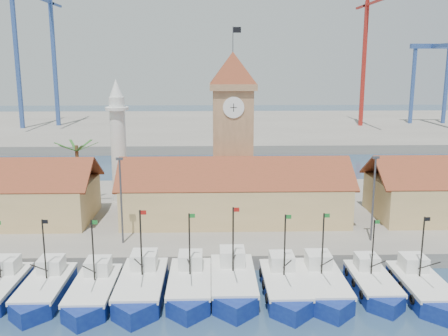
{
  "coord_description": "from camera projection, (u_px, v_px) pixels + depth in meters",
  "views": [
    {
      "loc": [
        -2.84,
        -37.39,
        19.88
      ],
      "look_at": [
        -1.32,
        18.0,
        8.12
      ],
      "focal_mm": 40.0,
      "sensor_mm": 36.0,
      "label": 1
    }
  ],
  "objects": [
    {
      "name": "ground",
      "position": [
        246.0,
        311.0,
        40.77
      ],
      "size": [
        400.0,
        400.0,
        0.0
      ],
      "primitive_type": "plane",
      "color": "navy",
      "rests_on": "ground"
    },
    {
      "name": "quay",
      "position": [
        233.0,
        214.0,
        64.08
      ],
      "size": [
        140.0,
        32.0,
        1.5
      ],
      "primitive_type": "cube",
      "color": "gray",
      "rests_on": "ground"
    },
    {
      "name": "terminal",
      "position": [
        220.0,
        127.0,
        148.12
      ],
      "size": [
        240.0,
        80.0,
        2.0
      ],
      "primitive_type": "cube",
      "color": "gray",
      "rests_on": "ground"
    },
    {
      "name": "boat_2",
      "position": [
        44.0,
        291.0,
        42.52
      ],
      "size": [
        3.51,
        9.61,
        7.27
      ],
      "color": "navy",
      "rests_on": "ground"
    },
    {
      "name": "boat_3",
      "position": [
        93.0,
        293.0,
        42.09
      ],
      "size": [
        3.55,
        9.73,
        7.36
      ],
      "color": "navy",
      "rests_on": "ground"
    },
    {
      "name": "boat_4",
      "position": [
        141.0,
        289.0,
        42.81
      ],
      "size": [
        3.87,
        10.59,
        8.01
      ],
      "color": "navy",
      "rests_on": "ground"
    },
    {
      "name": "boat_5",
      "position": [
        190.0,
        287.0,
        43.19
      ],
      "size": [
        3.66,
        10.03,
        7.59
      ],
      "color": "navy",
      "rests_on": "ground"
    },
    {
      "name": "boat_6",
      "position": [
        233.0,
        285.0,
        43.63
      ],
      "size": [
        3.87,
        10.59,
        8.01
      ],
      "color": "navy",
      "rests_on": "ground"
    },
    {
      "name": "boat_7",
      "position": [
        285.0,
        288.0,
        43.05
      ],
      "size": [
        3.64,
        9.96,
        7.54
      ],
      "color": "navy",
      "rests_on": "ground"
    },
    {
      "name": "boat_8",
      "position": [
        323.0,
        287.0,
        43.3
      ],
      "size": [
        3.65,
        10.01,
        7.57
      ],
      "color": "navy",
      "rests_on": "ground"
    },
    {
      "name": "boat_9",
      "position": [
        374.0,
        286.0,
        43.66
      ],
      "size": [
        3.31,
        9.06,
        6.85
      ],
      "color": "navy",
      "rests_on": "ground"
    },
    {
      "name": "boat_10",
      "position": [
        423.0,
        289.0,
        42.84
      ],
      "size": [
        3.57,
        9.78,
        7.4
      ],
      "color": "navy",
      "rests_on": "ground"
    },
    {
      "name": "hall_center",
      "position": [
        235.0,
        198.0,
        59.5
      ],
      "size": [
        27.04,
        10.13,
        7.61
      ],
      "color": "tan",
      "rests_on": "quay"
    },
    {
      "name": "clock_tower",
      "position": [
        233.0,
        126.0,
        63.7
      ],
      "size": [
        5.8,
        5.8,
        22.7
      ],
      "color": "tan",
      "rests_on": "quay"
    },
    {
      "name": "minaret",
      "position": [
        118.0,
        141.0,
        65.72
      ],
      "size": [
        3.0,
        3.0,
        16.3
      ],
      "color": "silver",
      "rests_on": "quay"
    },
    {
      "name": "palm_tree",
      "position": [
        78.0,
        170.0,
        64.36
      ],
      "size": [
        5.6,
        5.03,
        8.39
      ],
      "color": "brown",
      "rests_on": "quay"
    },
    {
      "name": "lamp_posts",
      "position": [
        243.0,
        196.0,
        51.17
      ],
      "size": [
        80.7,
        0.25,
        9.03
      ],
      "color": "#3F3F44",
      "rests_on": "quay"
    },
    {
      "name": "crane_blue_far",
      "position": [
        12.0,
        25.0,
        131.43
      ],
      "size": [
        1.0,
        34.77,
        49.33
      ],
      "color": "#304F95",
      "rests_on": "terminal"
    },
    {
      "name": "crane_blue_near",
      "position": [
        52.0,
        43.0,
        138.63
      ],
      "size": [
        1.0,
        31.68,
        42.08
      ],
      "color": "#304F95",
      "rests_on": "terminal"
    },
    {
      "name": "crane_red_right",
      "position": [
        367.0,
        43.0,
        137.84
      ],
      "size": [
        1.0,
        33.38,
        41.44
      ],
      "color": "#A62019",
      "rests_on": "terminal"
    },
    {
      "name": "gantry",
      "position": [
        437.0,
        62.0,
        142.56
      ],
      "size": [
        13.0,
        22.0,
        23.2
      ],
      "color": "#304F95",
      "rests_on": "terminal"
    }
  ]
}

